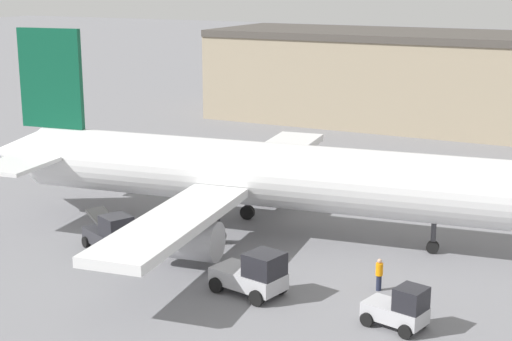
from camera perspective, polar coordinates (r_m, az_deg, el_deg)
ground_plane at (r=46.92m, az=-0.00°, el=-4.58°), size 400.00×400.00×0.00m
airplane at (r=46.22m, az=-1.10°, el=-0.22°), size 36.16×29.81×11.80m
ground_crew_worker at (r=38.85m, az=8.95°, el=-7.41°), size 0.36×0.36×1.63m
baggage_tug at (r=37.79m, az=-0.18°, el=-7.55°), size 3.88×2.72×2.27m
belt_loader_truck at (r=44.40m, az=-10.51°, el=-4.51°), size 3.74×2.97×2.20m
pushback_tug at (r=35.02m, az=10.43°, el=-9.86°), size 2.95×2.22×2.01m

